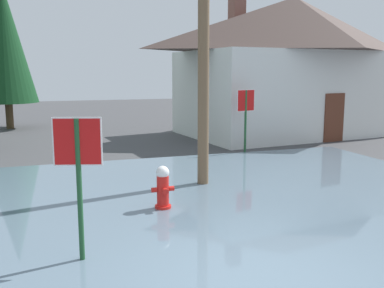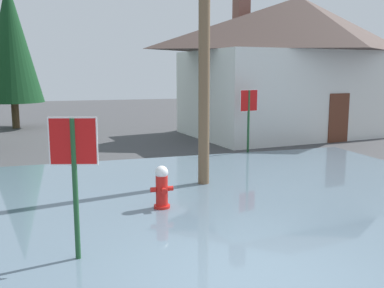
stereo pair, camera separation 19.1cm
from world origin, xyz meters
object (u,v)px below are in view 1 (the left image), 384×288
(utility_pole, at_px, (204,13))
(stop_sign_far, at_px, (246,108))
(fire_hydrant, at_px, (163,189))
(house, at_px, (293,64))
(pine_tree_far_center, at_px, (4,42))
(stop_sign_near, at_px, (78,161))

(utility_pole, height_order, stop_sign_far, utility_pole)
(fire_hydrant, xyz_separation_m, house, (8.71, 9.40, 2.75))
(utility_pole, relative_size, pine_tree_far_center, 1.12)
(fire_hydrant, xyz_separation_m, pine_tree_far_center, (-3.98, 15.39, 3.87))
(stop_sign_near, xyz_separation_m, pine_tree_far_center, (-2.16, 17.46, 2.74))
(fire_hydrant, distance_m, pine_tree_far_center, 16.36)
(house, xyz_separation_m, pine_tree_far_center, (-12.69, 5.98, 1.12))
(stop_sign_near, relative_size, stop_sign_far, 0.99)
(stop_sign_near, relative_size, utility_pole, 0.27)
(fire_hydrant, height_order, pine_tree_far_center, pine_tree_far_center)
(stop_sign_near, xyz_separation_m, fire_hydrant, (1.82, 2.07, -1.12))
(fire_hydrant, relative_size, pine_tree_far_center, 0.13)
(stop_sign_far, bearing_deg, stop_sign_near, -130.06)
(stop_sign_far, distance_m, pine_tree_far_center, 13.37)
(stop_sign_far, xyz_separation_m, pine_tree_far_center, (-8.40, 10.03, 2.72))
(stop_sign_near, relative_size, fire_hydrant, 2.33)
(utility_pole, distance_m, house, 10.62)
(pine_tree_far_center, bearing_deg, fire_hydrant, -75.50)
(stop_sign_near, bearing_deg, stop_sign_far, 49.94)
(house, bearing_deg, fire_hydrant, -132.80)
(house, bearing_deg, pine_tree_far_center, 154.75)
(fire_hydrant, relative_size, stop_sign_far, 0.42)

